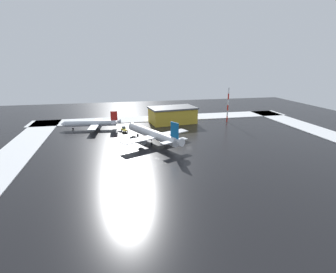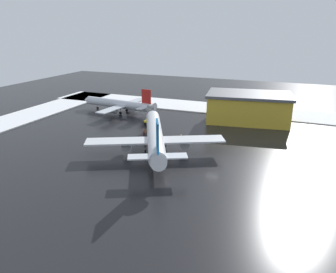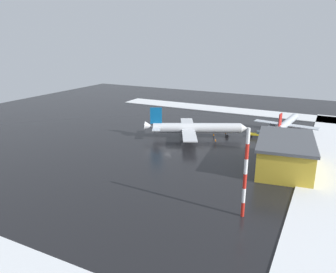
{
  "view_description": "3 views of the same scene",
  "coord_description": "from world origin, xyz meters",
  "px_view_note": "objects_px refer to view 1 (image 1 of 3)",
  "views": [
    {
      "loc": [
        30.72,
        100.62,
        33.31
      ],
      "look_at": [
        9.73,
        2.66,
        4.14
      ],
      "focal_mm": 28.0,
      "sensor_mm": 36.0,
      "label": 1
    },
    {
      "loc": [
        -15.04,
        62.68,
        28.06
      ],
      "look_at": [
        12.29,
        -5.29,
        3.35
      ],
      "focal_mm": 35.0,
      "sensor_mm": 36.0,
      "label": 2
    },
    {
      "loc": [
        -92.87,
        -47.24,
        35.53
      ],
      "look_at": [
        4.0,
        1.91,
        2.66
      ],
      "focal_mm": 35.0,
      "sensor_mm": 36.0,
      "label": 3
    }
  ],
  "objects_px": {
    "airplane_far_rear": "(92,123)",
    "ground_crew_mid_apron": "(133,135)",
    "ground_crew_by_nose_gear": "(144,137)",
    "airplane_distant_tail": "(153,134)",
    "ground_crew_beside_wing": "(157,134)",
    "antenna_mast": "(228,105)",
    "pushback_tug": "(124,129)",
    "cargo_hangar": "(173,115)"
  },
  "relations": [
    {
      "from": "pushback_tug",
      "to": "antenna_mast",
      "type": "distance_m",
      "value": 59.34
    },
    {
      "from": "ground_crew_by_nose_gear",
      "to": "antenna_mast",
      "type": "relative_size",
      "value": 0.09
    },
    {
      "from": "ground_crew_by_nose_gear",
      "to": "cargo_hangar",
      "type": "xyz_separation_m",
      "value": [
        -19.26,
        -27.54,
        3.47
      ]
    },
    {
      "from": "airplane_distant_tail",
      "to": "ground_crew_beside_wing",
      "type": "height_order",
      "value": "airplane_distant_tail"
    },
    {
      "from": "antenna_mast",
      "to": "cargo_hangar",
      "type": "xyz_separation_m",
      "value": [
        30.72,
        -3.72,
        -5.06
      ]
    },
    {
      "from": "ground_crew_beside_wing",
      "to": "ground_crew_by_nose_gear",
      "type": "relative_size",
      "value": 1.0
    },
    {
      "from": "antenna_mast",
      "to": "ground_crew_beside_wing",
      "type": "bearing_deg",
      "value": 25.59
    },
    {
      "from": "airplane_far_rear",
      "to": "ground_crew_mid_apron",
      "type": "distance_m",
      "value": 27.0
    },
    {
      "from": "airplane_distant_tail",
      "to": "airplane_far_rear",
      "type": "height_order",
      "value": "airplane_distant_tail"
    },
    {
      "from": "pushback_tug",
      "to": "ground_crew_mid_apron",
      "type": "bearing_deg",
      "value": -173.91
    },
    {
      "from": "airplane_far_rear",
      "to": "ground_crew_by_nose_gear",
      "type": "height_order",
      "value": "airplane_far_rear"
    },
    {
      "from": "ground_crew_mid_apron",
      "to": "ground_crew_beside_wing",
      "type": "bearing_deg",
      "value": -133.65
    },
    {
      "from": "airplane_far_rear",
      "to": "ground_crew_beside_wing",
      "type": "xyz_separation_m",
      "value": [
        -29.55,
        19.63,
        -1.97
      ]
    },
    {
      "from": "airplane_distant_tail",
      "to": "cargo_hangar",
      "type": "height_order",
      "value": "airplane_distant_tail"
    },
    {
      "from": "ground_crew_beside_wing",
      "to": "antenna_mast",
      "type": "bearing_deg",
      "value": 132.6
    },
    {
      "from": "pushback_tug",
      "to": "cargo_hangar",
      "type": "height_order",
      "value": "cargo_hangar"
    },
    {
      "from": "ground_crew_mid_apron",
      "to": "antenna_mast",
      "type": "distance_m",
      "value": 59.0
    },
    {
      "from": "pushback_tug",
      "to": "antenna_mast",
      "type": "bearing_deg",
      "value": -91.46
    },
    {
      "from": "airplane_far_rear",
      "to": "cargo_hangar",
      "type": "distance_m",
      "value": 42.94
    },
    {
      "from": "ground_crew_by_nose_gear",
      "to": "antenna_mast",
      "type": "distance_m",
      "value": 56.02
    },
    {
      "from": "ground_crew_beside_wing",
      "to": "pushback_tug",
      "type": "bearing_deg",
      "value": -111.23
    },
    {
      "from": "ground_crew_beside_wing",
      "to": "airplane_distant_tail",
      "type": "bearing_deg",
      "value": -1.9
    },
    {
      "from": "airplane_far_rear",
      "to": "ground_crew_mid_apron",
      "type": "relative_size",
      "value": 17.52
    },
    {
      "from": "ground_crew_by_nose_gear",
      "to": "pushback_tug",
      "type": "bearing_deg",
      "value": -108.26
    },
    {
      "from": "ground_crew_beside_wing",
      "to": "cargo_hangar",
      "type": "bearing_deg",
      "value": 169.13
    },
    {
      "from": "airplane_distant_tail",
      "to": "antenna_mast",
      "type": "height_order",
      "value": "antenna_mast"
    },
    {
      "from": "pushback_tug",
      "to": "ground_crew_beside_wing",
      "type": "bearing_deg",
      "value": -139.32
    },
    {
      "from": "pushback_tug",
      "to": "ground_crew_beside_wing",
      "type": "relative_size",
      "value": 2.89
    },
    {
      "from": "ground_crew_beside_wing",
      "to": "ground_crew_by_nose_gear",
      "type": "xyz_separation_m",
      "value": [
        6.2,
        2.84,
        0.0
      ]
    },
    {
      "from": "airplane_distant_tail",
      "to": "ground_crew_mid_apron",
      "type": "relative_size",
      "value": 20.84
    },
    {
      "from": "airplane_far_rear",
      "to": "ground_crew_beside_wing",
      "type": "distance_m",
      "value": 35.53
    },
    {
      "from": "airplane_far_rear",
      "to": "cargo_hangar",
      "type": "relative_size",
      "value": 1.12
    },
    {
      "from": "airplane_distant_tail",
      "to": "ground_crew_by_nose_gear",
      "type": "xyz_separation_m",
      "value": [
        3.01,
        -6.46,
        -2.78
      ]
    },
    {
      "from": "airplane_far_rear",
      "to": "pushback_tug",
      "type": "height_order",
      "value": "airplane_far_rear"
    },
    {
      "from": "antenna_mast",
      "to": "cargo_hangar",
      "type": "bearing_deg",
      "value": -6.91
    },
    {
      "from": "ground_crew_beside_wing",
      "to": "antenna_mast",
      "type": "xyz_separation_m",
      "value": [
        -43.79,
        -20.97,
        8.53
      ]
    },
    {
      "from": "airplane_far_rear",
      "to": "ground_crew_mid_apron",
      "type": "bearing_deg",
      "value": 140.5
    },
    {
      "from": "pushback_tug",
      "to": "ground_crew_by_nose_gear",
      "type": "height_order",
      "value": "pushback_tug"
    },
    {
      "from": "antenna_mast",
      "to": "airplane_distant_tail",
      "type": "bearing_deg",
      "value": 32.81
    },
    {
      "from": "airplane_distant_tail",
      "to": "antenna_mast",
      "type": "xyz_separation_m",
      "value": [
        -46.97,
        -30.28,
        5.75
      ]
    },
    {
      "from": "airplane_distant_tail",
      "to": "ground_crew_mid_apron",
      "type": "distance_m",
      "value": 12.58
    },
    {
      "from": "airplane_distant_tail",
      "to": "ground_crew_mid_apron",
      "type": "bearing_deg",
      "value": 12.25
    }
  ]
}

